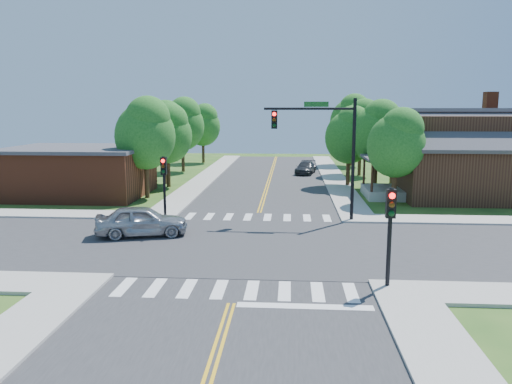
# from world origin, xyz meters

# --- Properties ---
(ground) EXTENTS (100.00, 100.00, 0.00)m
(ground) POSITION_xyz_m (0.00, 0.00, 0.00)
(ground) COLOR #224C17
(ground) RESTS_ON ground
(road_ns) EXTENTS (10.00, 90.00, 0.04)m
(road_ns) POSITION_xyz_m (0.00, 0.00, 0.02)
(road_ns) COLOR #2D2D30
(road_ns) RESTS_ON ground
(road_ew) EXTENTS (90.00, 10.00, 0.04)m
(road_ew) POSITION_xyz_m (0.00, 0.00, 0.03)
(road_ew) COLOR #2D2D30
(road_ew) RESTS_ON ground
(intersection_patch) EXTENTS (10.20, 10.20, 0.06)m
(intersection_patch) POSITION_xyz_m (0.00, 0.00, 0.00)
(intersection_patch) COLOR #2D2D30
(intersection_patch) RESTS_ON ground
(sidewalk_ne) EXTENTS (40.00, 40.00, 0.14)m
(sidewalk_ne) POSITION_xyz_m (15.82, 15.82, 0.07)
(sidewalk_ne) COLOR #9E9B93
(sidewalk_ne) RESTS_ON ground
(sidewalk_nw) EXTENTS (40.00, 40.00, 0.14)m
(sidewalk_nw) POSITION_xyz_m (-15.82, 15.82, 0.07)
(sidewalk_nw) COLOR #9E9B93
(sidewalk_nw) RESTS_ON ground
(crosswalk_north) EXTENTS (8.85, 2.00, 0.01)m
(crosswalk_north) POSITION_xyz_m (0.00, 6.20, 0.05)
(crosswalk_north) COLOR white
(crosswalk_north) RESTS_ON ground
(crosswalk_south) EXTENTS (8.85, 2.00, 0.01)m
(crosswalk_south) POSITION_xyz_m (0.00, -6.20, 0.05)
(crosswalk_south) COLOR white
(crosswalk_south) RESTS_ON ground
(centerline) EXTENTS (0.30, 90.00, 0.01)m
(centerline) POSITION_xyz_m (0.00, 0.00, 0.05)
(centerline) COLOR yellow
(centerline) RESTS_ON ground
(stop_bar) EXTENTS (4.60, 0.45, 0.09)m
(stop_bar) POSITION_xyz_m (2.50, -7.60, 0.00)
(stop_bar) COLOR white
(stop_bar) RESTS_ON ground
(signal_mast_ne) EXTENTS (5.30, 0.42, 7.20)m
(signal_mast_ne) POSITION_xyz_m (3.91, 5.59, 4.85)
(signal_mast_ne) COLOR black
(signal_mast_ne) RESTS_ON ground
(signal_pole_se) EXTENTS (0.34, 0.42, 3.80)m
(signal_pole_se) POSITION_xyz_m (5.60, -5.62, 2.66)
(signal_pole_se) COLOR black
(signal_pole_se) RESTS_ON ground
(signal_pole_nw) EXTENTS (0.34, 0.42, 3.80)m
(signal_pole_nw) POSITION_xyz_m (-5.60, 5.58, 2.66)
(signal_pole_nw) COLOR black
(signal_pole_nw) RESTS_ON ground
(house_ne) EXTENTS (13.05, 8.80, 7.11)m
(house_ne) POSITION_xyz_m (15.11, 14.23, 3.33)
(house_ne) COLOR black
(house_ne) RESTS_ON ground
(building_nw) EXTENTS (10.40, 8.40, 3.73)m
(building_nw) POSITION_xyz_m (-14.20, 13.20, 1.88)
(building_nw) COLOR brown
(building_nw) RESTS_ON ground
(tree_e_a) EXTENTS (3.95, 3.75, 6.72)m
(tree_e_a) POSITION_xyz_m (9.22, 11.03, 4.40)
(tree_e_a) COLOR #382314
(tree_e_a) RESTS_ON ground
(tree_e_b) EXTENTS (4.34, 4.13, 7.39)m
(tree_e_b) POSITION_xyz_m (9.06, 17.88, 4.84)
(tree_e_b) COLOR #382314
(tree_e_b) RESTS_ON ground
(tree_e_c) EXTENTS (4.46, 4.23, 7.58)m
(tree_e_c) POSITION_xyz_m (8.90, 26.37, 4.96)
(tree_e_c) COLOR #382314
(tree_e_c) RESTS_ON ground
(tree_e_d) EXTENTS (4.89, 4.64, 8.31)m
(tree_e_d) POSITION_xyz_m (8.99, 35.06, 5.44)
(tree_e_d) COLOR #382314
(tree_e_d) RESTS_ON ground
(tree_w_a) EXTENTS (4.43, 4.21, 7.54)m
(tree_w_a) POSITION_xyz_m (-8.65, 12.54, 4.94)
(tree_w_a) COLOR #382314
(tree_w_a) RESTS_ON ground
(tree_w_b) EXTENTS (4.32, 4.11, 7.35)m
(tree_w_b) POSITION_xyz_m (-9.07, 19.45, 4.82)
(tree_w_b) COLOR #382314
(tree_w_b) RESTS_ON ground
(tree_w_c) EXTENTS (4.61, 4.38, 7.83)m
(tree_w_c) POSITION_xyz_m (-9.29, 28.20, 5.13)
(tree_w_c) COLOR #382314
(tree_w_c) RESTS_ON ground
(tree_w_d) EXTENTS (4.25, 4.04, 7.23)m
(tree_w_d) POSITION_xyz_m (-8.67, 36.98, 4.74)
(tree_w_d) COLOR #382314
(tree_w_d) RESTS_ON ground
(tree_house) EXTENTS (4.05, 3.85, 6.89)m
(tree_house) POSITION_xyz_m (6.97, 19.16, 4.51)
(tree_house) COLOR #382314
(tree_house) RESTS_ON ground
(tree_bldg) EXTENTS (4.16, 3.96, 7.08)m
(tree_bldg) POSITION_xyz_m (-8.31, 17.83, 4.64)
(tree_bldg) COLOR #382314
(tree_bldg) RESTS_ON ground
(car_silver) EXTENTS (4.08, 5.59, 1.60)m
(car_silver) POSITION_xyz_m (-5.75, 1.33, 0.80)
(car_silver) COLOR #A1A3A8
(car_silver) RESTS_ON ground
(car_dgrey) EXTENTS (3.24, 4.86, 1.23)m
(car_dgrey) POSITION_xyz_m (3.50, 26.98, 0.62)
(car_dgrey) COLOR #2D2E32
(car_dgrey) RESTS_ON ground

